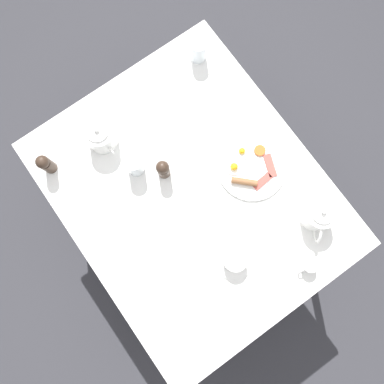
# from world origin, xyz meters

# --- Properties ---
(ground_plane) EXTENTS (8.00, 8.00, 0.00)m
(ground_plane) POSITION_xyz_m (0.00, 0.00, 0.00)
(ground_plane) COLOR #333338
(table) EXTENTS (0.98, 1.19, 0.78)m
(table) POSITION_xyz_m (0.00, 0.00, 0.71)
(table) COLOR white
(table) RESTS_ON ground_plane
(breakfast_plate) EXTENTS (0.28, 0.28, 0.04)m
(breakfast_plate) POSITION_xyz_m (-0.25, 0.05, 0.78)
(breakfast_plate) COLOR white
(breakfast_plate) RESTS_ON table
(teapot_near) EXTENTS (0.12, 0.22, 0.14)m
(teapot_near) POSITION_xyz_m (0.17, -0.39, 0.83)
(teapot_near) COLOR white
(teapot_near) RESTS_ON table
(teapot_far) EXTENTS (0.15, 0.18, 0.14)m
(teapot_far) POSITION_xyz_m (-0.34, 0.36, 0.83)
(teapot_far) COLOR white
(teapot_far) RESTS_ON table
(teacup_with_saucer_left) EXTENTS (0.15, 0.15, 0.07)m
(teacup_with_saucer_left) POSITION_xyz_m (0.02, 0.31, 0.81)
(teacup_with_saucer_left) COLOR white
(teacup_with_saucer_left) RESTS_ON table
(water_glass_tall) EXTENTS (0.07, 0.07, 0.10)m
(water_glass_tall) POSITION_xyz_m (-0.37, -0.47, 0.83)
(water_glass_tall) COLOR white
(water_glass_tall) RESTS_ON table
(water_glass_short) EXTENTS (0.07, 0.07, 0.11)m
(water_glass_short) POSITION_xyz_m (0.13, -0.21, 0.83)
(water_glass_short) COLOR white
(water_glass_short) RESTS_ON table
(creamer_jug) EXTENTS (0.08, 0.06, 0.05)m
(creamer_jug) POSITION_xyz_m (-0.20, 0.49, 0.80)
(creamer_jug) COLOR white
(creamer_jug) RESTS_ON table
(pepper_grinder) EXTENTS (0.05, 0.05, 0.12)m
(pepper_grinder) POSITION_xyz_m (0.41, -0.42, 0.84)
(pepper_grinder) COLOR #38281E
(pepper_grinder) RESTS_ON table
(salt_grinder) EXTENTS (0.05, 0.05, 0.12)m
(salt_grinder) POSITION_xyz_m (0.04, -0.13, 0.84)
(salt_grinder) COLOR #38281E
(salt_grinder) RESTS_ON table
(fork_by_plate) EXTENTS (0.04, 0.17, 0.00)m
(fork_by_plate) POSITION_xyz_m (0.37, 0.04, 0.78)
(fork_by_plate) COLOR silver
(fork_by_plate) RESTS_ON table
(knife_by_plate) EXTENTS (0.08, 0.19, 0.00)m
(knife_by_plate) POSITION_xyz_m (0.33, 0.33, 0.78)
(knife_by_plate) COLOR silver
(knife_by_plate) RESTS_ON table
(spoon_for_tea) EXTENTS (0.09, 0.15, 0.00)m
(spoon_for_tea) POSITION_xyz_m (0.18, 0.15, 0.78)
(spoon_for_tea) COLOR silver
(spoon_for_tea) RESTS_ON table
(fork_spare) EXTENTS (0.05, 0.18, 0.00)m
(fork_spare) POSITION_xyz_m (-0.23, -0.35, 0.78)
(fork_spare) COLOR silver
(fork_spare) RESTS_ON table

